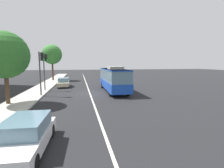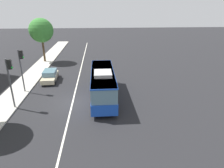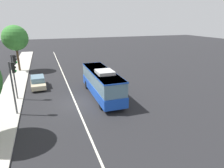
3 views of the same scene
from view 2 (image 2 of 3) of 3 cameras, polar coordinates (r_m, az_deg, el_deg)
ground_plane at (r=22.11m, az=-11.29°, el=-5.25°), size 160.00×160.00×0.00m
sidewalk_kerb at (r=24.01m, az=-28.21°, el=-5.13°), size 80.00×2.99×0.14m
lane_centre_line at (r=22.10m, az=-11.29°, el=-5.23°), size 76.00×0.16×0.01m
transit_bus at (r=22.16m, az=-2.69°, el=0.36°), size 10.01×2.54×3.46m
sedan_beige at (r=29.05m, az=-17.45°, el=2.29°), size 4.58×2.01×1.46m
traffic_light_near_corner at (r=25.33m, az=-24.59°, el=5.30°), size 0.34×0.62×5.20m
traffic_light_mid_block at (r=21.54m, az=-27.26°, el=2.25°), size 0.35×0.62×5.20m
street_tree_kerbside_left at (r=38.68m, az=-19.73°, el=14.32°), size 4.27×4.27×7.93m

